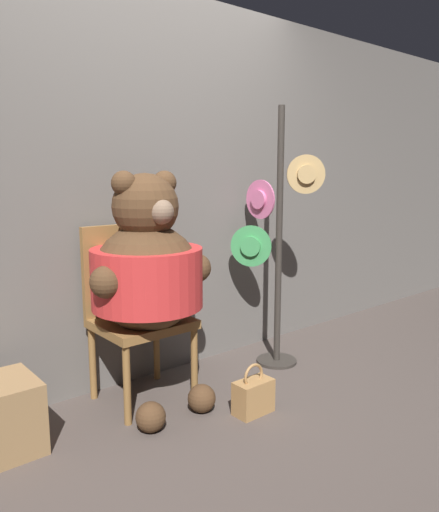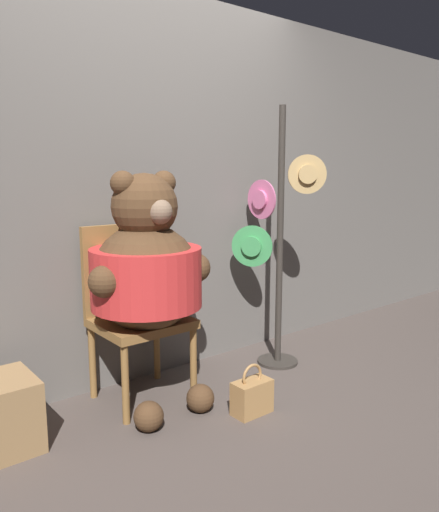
{
  "view_description": "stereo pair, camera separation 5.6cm",
  "coord_description": "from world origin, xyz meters",
  "views": [
    {
      "loc": [
        -1.61,
        -2.14,
        1.33
      ],
      "look_at": [
        0.32,
        0.17,
        0.81
      ],
      "focal_mm": 35.0,
      "sensor_mm": 36.0,
      "label": 1
    },
    {
      "loc": [
        -1.57,
        -2.18,
        1.33
      ],
      "look_at": [
        0.32,
        0.17,
        0.81
      ],
      "focal_mm": 35.0,
      "sensor_mm": 36.0,
      "label": 2
    }
  ],
  "objects": [
    {
      "name": "teddy_bear",
      "position": [
        -0.19,
        0.18,
        0.78
      ],
      "size": [
        0.74,
        0.66,
        1.33
      ],
      "color": "#4C331E",
      "rests_on": "ground_plane"
    },
    {
      "name": "wall_back",
      "position": [
        0.0,
        0.58,
        1.21
      ],
      "size": [
        8.0,
        0.1,
        2.41
      ],
      "color": "#66605B",
      "rests_on": "ground_plane"
    },
    {
      "name": "hat_display_rack",
      "position": [
        0.82,
        0.2,
        0.85
      ],
      "size": [
        0.44,
        0.5,
        1.74
      ],
      "color": "#332D28",
      "rests_on": "ground_plane"
    },
    {
      "name": "ground_plane",
      "position": [
        0.0,
        0.0,
        0.0
      ],
      "size": [
        14.0,
        14.0,
        0.0
      ],
      "primitive_type": "plane",
      "color": "#4C423D"
    },
    {
      "name": "chair",
      "position": [
        -0.19,
        0.34,
        0.55
      ],
      "size": [
        0.5,
        0.46,
        1.01
      ],
      "color": "olive",
      "rests_on": "ground_plane"
    },
    {
      "name": "handbag_on_ground",
      "position": [
        0.18,
        -0.28,
        0.1
      ],
      "size": [
        0.22,
        0.12,
        0.29
      ],
      "color": "#A87A47",
      "rests_on": "ground_plane"
    }
  ]
}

